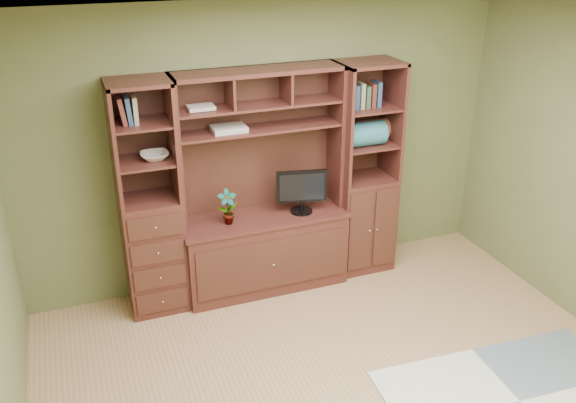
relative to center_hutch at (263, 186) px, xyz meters
name	(u,v)px	position (x,y,z in m)	size (l,w,h in m)	color
room	(369,244)	(0.13, -1.73, 0.28)	(4.60, 4.10, 2.64)	tan
center_hutch	(263,186)	(0.00, 0.00, 0.00)	(1.54, 0.53, 2.05)	#492019
left_tower	(149,201)	(-1.00, 0.04, 0.00)	(0.50, 0.45, 2.05)	#492019
right_tower	(365,170)	(1.02, 0.04, 0.00)	(0.55, 0.45, 2.05)	#492019
rug	(520,402)	(1.22, -2.14, -1.02)	(1.85, 1.24, 0.01)	#A2A7A7
monitor	(302,184)	(0.35, -0.03, -0.01)	(0.46, 0.20, 0.56)	black
orchid	(228,207)	(-0.34, -0.03, -0.13)	(0.17, 0.12, 0.32)	brown
magazines	(229,129)	(-0.27, 0.09, 0.54)	(0.29, 0.21, 0.04)	#B5AC9A
bowl	(155,156)	(-0.92, 0.04, 0.39)	(0.23, 0.23, 0.06)	silver
blanket_teal	(364,134)	(0.97, -0.01, 0.38)	(0.38, 0.22, 0.22)	#2D6A77
blanket_red	(371,130)	(1.12, 0.12, 0.36)	(0.35, 0.19, 0.19)	brown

